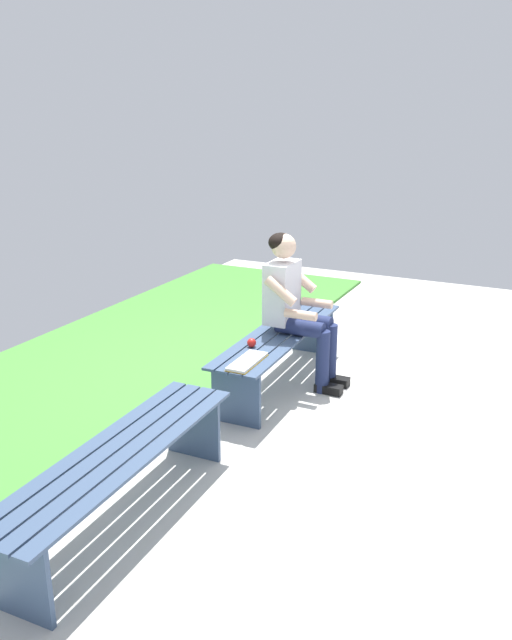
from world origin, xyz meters
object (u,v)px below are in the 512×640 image
object	(u,v)px
book_open	(247,362)
bench_far	(120,466)
bench_near	(279,344)
person_seated	(295,303)
apple	(252,343)

from	to	relation	value
book_open	bench_far	bearing A→B (deg)	-3.99
bench_near	person_seated	distance (m)	0.37
person_seated	apple	distance (m)	0.55
bench_near	person_seated	bearing A→B (deg)	130.86
person_seated	apple	world-z (taller)	person_seated
bench_near	apple	world-z (taller)	apple
bench_near	bench_far	xyz separation A→B (m)	(2.13, 0.00, -0.00)
person_seated	book_open	size ratio (longest dim) A/B	3.02
apple	person_seated	bearing A→B (deg)	162.16
bench_near	book_open	distance (m)	0.72
bench_far	book_open	distance (m)	1.42
bench_far	person_seated	size ratio (longest dim) A/B	1.46
bench_near	book_open	xyz separation A→B (m)	(0.71, 0.06, 0.11)
person_seated	apple	bearing A→B (deg)	-17.84
person_seated	book_open	xyz separation A→B (m)	(0.80, -0.04, -0.23)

